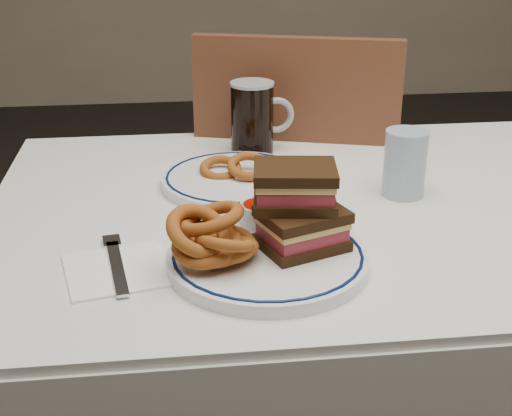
{
  "coord_description": "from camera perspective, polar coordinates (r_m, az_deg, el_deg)",
  "views": [
    {
      "loc": [
        -0.3,
        -1.13,
        1.24
      ],
      "look_at": [
        -0.19,
        -0.19,
        0.83
      ],
      "focal_mm": 50.0,
      "sensor_mm": 36.0,
      "label": 1
    }
  ],
  "objects": [
    {
      "name": "water_glass",
      "position": [
        1.29,
        11.83,
        3.51
      ],
      "size": [
        0.08,
        0.08,
        0.12
      ],
      "primitive_type": "cylinder",
      "color": "#9AB2C7",
      "rests_on": "dining_table"
    },
    {
      "name": "napkin_fork",
      "position": [
        1.05,
        -11.05,
        -4.76
      ],
      "size": [
        0.17,
        0.19,
        0.01
      ],
      "color": "white",
      "rests_on": "dining_table"
    },
    {
      "name": "chair_far",
      "position": [
        1.78,
        3.43,
        -0.03
      ],
      "size": [
        0.56,
        0.56,
        0.97
      ],
      "color": "#4C2618",
      "rests_on": "floor"
    },
    {
      "name": "onion_rings_main",
      "position": [
        1.0,
        -3.32,
        -2.41
      ],
      "size": [
        0.14,
        0.12,
        0.11
      ],
      "color": "maroon",
      "rests_on": "main_plate"
    },
    {
      "name": "main_plate",
      "position": [
        1.04,
        0.94,
        -4.05
      ],
      "size": [
        0.29,
        0.29,
        0.02
      ],
      "color": "white",
      "rests_on": "dining_table"
    },
    {
      "name": "ketchup_ramekin",
      "position": [
        1.11,
        0.24,
        -0.41
      ],
      "size": [
        0.06,
        0.06,
        0.04
      ],
      "color": "silver",
      "rests_on": "main_plate"
    },
    {
      "name": "beer_mug",
      "position": [
        1.48,
        -0.19,
        7.27
      ],
      "size": [
        0.13,
        0.09,
        0.15
      ],
      "color": "black",
      "rests_on": "dining_table"
    },
    {
      "name": "onion_rings_far",
      "position": [
        1.32,
        -1.68,
        3.28
      ],
      "size": [
        0.13,
        0.1,
        0.05
      ],
      "color": "maroon",
      "rests_on": "far_plate"
    },
    {
      "name": "dining_table",
      "position": [
        1.31,
        7.29,
        -3.68
      ],
      "size": [
        1.27,
        0.87,
        0.75
      ],
      "color": "silver",
      "rests_on": "floor"
    },
    {
      "name": "far_plate",
      "position": [
        1.32,
        -1.54,
        2.3
      ],
      "size": [
        0.28,
        0.28,
        0.02
      ],
      "color": "white",
      "rests_on": "dining_table"
    },
    {
      "name": "reuben_sandwich",
      "position": [
        1.03,
        3.42,
        0.04
      ],
      "size": [
        0.15,
        0.13,
        0.12
      ],
      "color": "black",
      "rests_on": "main_plate"
    }
  ]
}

